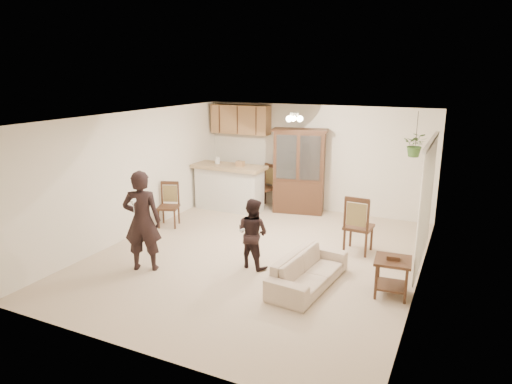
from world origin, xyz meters
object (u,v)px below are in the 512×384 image
at_px(china_hutch, 299,172).
at_px(side_table, 392,277).
at_px(adult, 142,218).
at_px(chair_hutch_right, 358,236).
at_px(chair_hutch_left, 264,195).
at_px(sofa, 309,263).
at_px(chair_bar, 169,214).
at_px(child, 253,229).

relative_size(china_hutch, side_table, 3.10).
height_order(adult, chair_hutch_right, adult).
bearing_deg(chair_hutch_left, chair_hutch_right, -7.21).
bearing_deg(side_table, sofa, -169.76).
bearing_deg(side_table, chair_hutch_right, 119.78).
xyz_separation_m(china_hutch, chair_hutch_left, (-0.91, 0.03, -0.68)).
relative_size(sofa, chair_hutch_left, 1.78).
bearing_deg(chair_bar, china_hutch, 24.79).
height_order(side_table, chair_hutch_left, chair_hutch_left).
relative_size(adult, china_hutch, 0.91).
xyz_separation_m(adult, china_hutch, (1.22, 4.17, 0.08)).
bearing_deg(side_table, adult, -168.16).
xyz_separation_m(child, chair_hutch_right, (1.47, 1.43, -0.37)).
height_order(adult, chair_bar, adult).
distance_m(sofa, adult, 2.82).
bearing_deg(adult, chair_hutch_left, -117.87).
bearing_deg(chair_hutch_right, chair_bar, 7.07).
xyz_separation_m(sofa, child, (-1.09, 0.27, 0.31)).
height_order(child, chair_hutch_right, child).
relative_size(side_table, chair_hutch_right, 0.58).
distance_m(sofa, side_table, 1.25).
relative_size(side_table, chair_bar, 0.67).
bearing_deg(chair_hutch_left, adult, -66.97).
xyz_separation_m(side_table, chair_hutch_right, (-0.85, 1.48, 0.01)).
bearing_deg(chair_hutch_left, china_hutch, 25.17).
bearing_deg(chair_hutch_right, chair_hutch_left, -31.64).
relative_size(adult, chair_hutch_right, 1.65).
bearing_deg(chair_hutch_left, child, -41.48).
height_order(child, china_hutch, china_hutch).
relative_size(chair_bar, chair_hutch_left, 0.91).
bearing_deg(adult, china_hutch, -129.99).
bearing_deg(adult, chair_hutch_right, -166.87).
distance_m(child, side_table, 2.35).
bearing_deg(china_hutch, chair_bar, -146.39).
distance_m(child, china_hutch, 3.34).
xyz_separation_m(adult, side_table, (3.92, 0.82, -0.60)).
bearing_deg(sofa, chair_hutch_right, -6.63).
bearing_deg(sofa, china_hutch, 28.41).
bearing_deg(china_hutch, side_table, -62.42).
bearing_deg(sofa, side_table, -73.88).
bearing_deg(chair_hutch_right, adult, 39.60).
height_order(child, chair_hutch_left, child).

